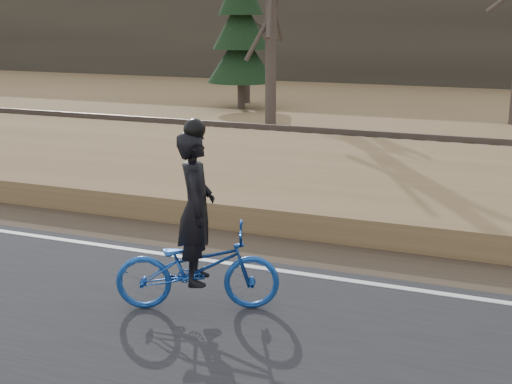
% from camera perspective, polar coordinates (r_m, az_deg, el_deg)
% --- Properties ---
extents(ground, '(120.00, 120.00, 0.00)m').
position_cam_1_polar(ground, '(11.46, -13.54, -4.66)').
color(ground, olive).
rests_on(ground, ground).
extents(edge_line, '(120.00, 0.12, 0.01)m').
position_cam_1_polar(edge_line, '(11.59, -12.98, -4.07)').
color(edge_line, silver).
rests_on(edge_line, road).
extents(shoulder, '(120.00, 1.60, 0.04)m').
position_cam_1_polar(shoulder, '(12.39, -10.33, -2.96)').
color(shoulder, '#473A2B').
rests_on(shoulder, ground).
extents(embankment, '(120.00, 5.00, 0.44)m').
position_cam_1_polar(embankment, '(14.86, -4.17, 0.90)').
color(embankment, olive).
rests_on(embankment, ground).
extents(ballast, '(120.00, 3.00, 0.45)m').
position_cam_1_polar(ballast, '(18.26, 1.13, 3.45)').
color(ballast, slate).
rests_on(ballast, ground).
extents(railroad, '(120.00, 2.40, 0.29)m').
position_cam_1_polar(railroad, '(18.21, 1.13, 4.39)').
color(railroad, black).
rests_on(railroad, ballast).
extents(treeline_backdrop, '(120.00, 4.00, 6.00)m').
position_cam_1_polar(treeline_backdrop, '(39.28, 13.13, 12.91)').
color(treeline_backdrop, '#383328').
rests_on(treeline_backdrop, ground).
extents(cyclist, '(2.12, 1.42, 2.37)m').
position_cam_1_polar(cyclist, '(8.72, -4.74, -4.67)').
color(cyclist, '#164397').
rests_on(cyclist, road).
extents(bare_tree_left, '(0.36, 0.36, 7.34)m').
position_cam_1_polar(bare_tree_left, '(29.43, -0.85, 14.27)').
color(bare_tree_left, '#493D35').
rests_on(bare_tree_left, ground).
extents(bare_tree_near_left, '(0.36, 0.36, 7.82)m').
position_cam_1_polar(bare_tree_near_left, '(23.42, 1.21, 14.87)').
color(bare_tree_near_left, '#493D35').
rests_on(bare_tree_near_left, ground).
extents(conifer, '(2.60, 2.60, 6.78)m').
position_cam_1_polar(conifer, '(27.58, -1.23, 13.31)').
color(conifer, '#493D35').
rests_on(conifer, ground).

